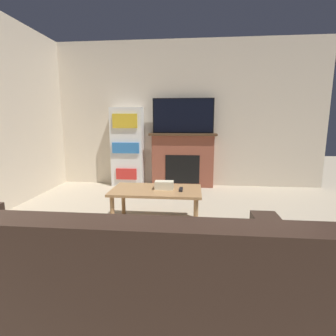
# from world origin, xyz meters

# --- Properties ---
(wall_back) EXTENTS (5.52, 0.06, 2.70)m
(wall_back) POSITION_xyz_m (0.00, 4.46, 1.35)
(wall_back) COLOR beige
(wall_back) RESTS_ON ground_plane
(fireplace) EXTENTS (1.25, 0.28, 1.01)m
(fireplace) POSITION_xyz_m (0.15, 4.32, 0.51)
(fireplace) COLOR brown
(fireplace) RESTS_ON ground_plane
(tv) EXTENTS (1.12, 0.03, 0.64)m
(tv) POSITION_xyz_m (0.15, 4.30, 1.33)
(tv) COLOR black
(tv) RESTS_ON fireplace
(couch) EXTENTS (2.07, 0.87, 0.89)m
(couch) POSITION_xyz_m (-0.15, 0.61, 0.30)
(couch) COLOR black
(couch) RESTS_ON ground_plane
(coffee_table) EXTENTS (1.08, 0.60, 0.44)m
(coffee_table) POSITION_xyz_m (-0.09, 2.43, 0.39)
(coffee_table) COLOR #A87A4C
(coffee_table) RESTS_ON ground_plane
(tissue_box) EXTENTS (0.22, 0.12, 0.10)m
(tissue_box) POSITION_xyz_m (0.01, 2.43, 0.49)
(tissue_box) COLOR beige
(tissue_box) RESTS_ON coffee_table
(remote_control) EXTENTS (0.04, 0.15, 0.02)m
(remote_control) POSITION_xyz_m (0.21, 2.40, 0.45)
(remote_control) COLOR black
(remote_control) RESTS_ON coffee_table
(bookshelf) EXTENTS (0.60, 0.29, 1.49)m
(bookshelf) POSITION_xyz_m (-0.91, 4.30, 0.75)
(bookshelf) COLOR white
(bookshelf) RESTS_ON ground_plane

